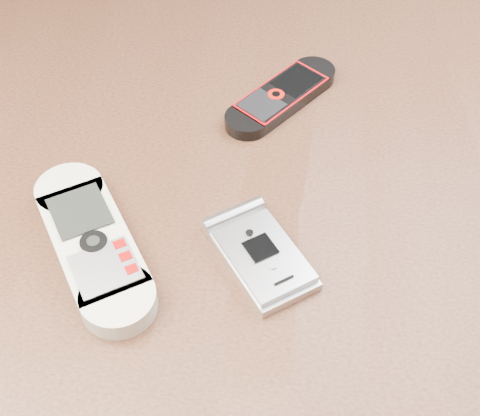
% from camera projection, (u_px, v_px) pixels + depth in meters
% --- Properties ---
extents(table, '(1.20, 0.80, 0.75)m').
position_uv_depth(table, '(235.00, 285.00, 0.65)').
color(table, black).
rests_on(table, ground).
extents(nokia_white, '(0.14, 0.18, 0.02)m').
position_uv_depth(nokia_white, '(93.00, 243.00, 0.54)').
color(nokia_white, beige).
rests_on(nokia_white, table).
extents(nokia_black_red, '(0.12, 0.14, 0.01)m').
position_uv_depth(nokia_black_red, '(282.00, 96.00, 0.66)').
color(nokia_black_red, black).
rests_on(nokia_black_red, table).
extents(motorola_razr, '(0.10, 0.12, 0.02)m').
position_uv_depth(motorola_razr, '(262.00, 256.00, 0.53)').
color(motorola_razr, silver).
rests_on(motorola_razr, table).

